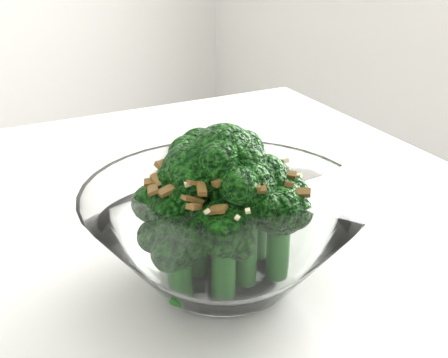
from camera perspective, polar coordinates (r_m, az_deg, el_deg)
broccoli_dish at (r=0.49m, az=-0.05°, el=-4.26°), size 0.22×0.22×0.14m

